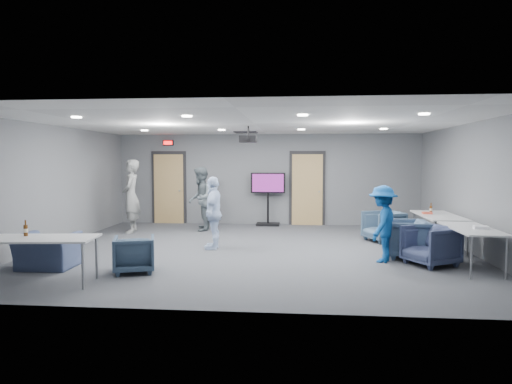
# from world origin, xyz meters

# --- Properties ---
(floor) EXTENTS (9.00, 9.00, 0.00)m
(floor) POSITION_xyz_m (0.00, 0.00, 0.00)
(floor) COLOR #393D41
(floor) RESTS_ON ground
(ceiling) EXTENTS (9.00, 9.00, 0.00)m
(ceiling) POSITION_xyz_m (0.00, 0.00, 2.70)
(ceiling) COLOR silver
(ceiling) RESTS_ON wall_back
(wall_back) EXTENTS (9.00, 0.02, 2.70)m
(wall_back) POSITION_xyz_m (0.00, 4.00, 1.35)
(wall_back) COLOR slate
(wall_back) RESTS_ON floor
(wall_front) EXTENTS (9.00, 0.02, 2.70)m
(wall_front) POSITION_xyz_m (0.00, -4.00, 1.35)
(wall_front) COLOR slate
(wall_front) RESTS_ON floor
(wall_left) EXTENTS (0.02, 8.00, 2.70)m
(wall_left) POSITION_xyz_m (-4.50, 0.00, 1.35)
(wall_left) COLOR slate
(wall_left) RESTS_ON floor
(wall_right) EXTENTS (0.02, 8.00, 2.70)m
(wall_right) POSITION_xyz_m (4.50, 0.00, 1.35)
(wall_right) COLOR slate
(wall_right) RESTS_ON floor
(door_left) EXTENTS (1.06, 0.17, 2.24)m
(door_left) POSITION_xyz_m (-3.00, 3.95, 1.07)
(door_left) COLOR black
(door_left) RESTS_ON wall_back
(door_right) EXTENTS (1.06, 0.17, 2.24)m
(door_right) POSITION_xyz_m (1.20, 3.95, 1.07)
(door_right) COLOR black
(door_right) RESTS_ON wall_back
(exit_sign) EXTENTS (0.32, 0.08, 0.16)m
(exit_sign) POSITION_xyz_m (-3.00, 3.93, 2.45)
(exit_sign) COLOR black
(exit_sign) RESTS_ON wall_back
(hvac_diffuser) EXTENTS (0.60, 0.60, 0.03)m
(hvac_diffuser) POSITION_xyz_m (-0.50, 2.80, 2.69)
(hvac_diffuser) COLOR black
(hvac_diffuser) RESTS_ON ceiling
(downlights) EXTENTS (6.18, 3.78, 0.02)m
(downlights) POSITION_xyz_m (0.00, 0.00, 2.68)
(downlights) COLOR white
(downlights) RESTS_ON ceiling
(person_a) EXTENTS (0.60, 0.79, 1.94)m
(person_a) POSITION_xyz_m (-3.49, 2.07, 0.97)
(person_a) COLOR gray
(person_a) RESTS_ON floor
(person_b) EXTENTS (0.77, 0.93, 1.74)m
(person_b) POSITION_xyz_m (-1.73, 2.57, 0.87)
(person_b) COLOR slate
(person_b) RESTS_ON floor
(person_c) EXTENTS (0.39, 0.92, 1.57)m
(person_c) POSITION_xyz_m (-0.89, 0.08, 0.79)
(person_c) COLOR #C6DCFF
(person_c) RESTS_ON floor
(person_d) EXTENTS (0.88, 1.08, 1.45)m
(person_d) POSITION_xyz_m (2.53, -0.89, 0.73)
(person_d) COLOR #164D94
(person_d) RESTS_ON floor
(chair_right_a) EXTENTS (1.04, 1.03, 0.73)m
(chair_right_a) POSITION_xyz_m (2.95, 1.32, 0.36)
(chair_right_a) COLOR #3D536A
(chair_right_a) RESTS_ON floor
(chair_right_b) EXTENTS (0.84, 0.82, 0.75)m
(chair_right_b) POSITION_xyz_m (3.07, -0.45, 0.38)
(chair_right_b) COLOR #3C4E67
(chair_right_b) RESTS_ON floor
(chair_right_c) EXTENTS (1.09, 1.08, 0.73)m
(chair_right_c) POSITION_xyz_m (3.35, -1.12, 0.37)
(chair_right_c) COLOR #353E5D
(chair_right_c) RESTS_ON floor
(chair_front_a) EXTENTS (0.85, 0.86, 0.63)m
(chair_front_a) POSITION_xyz_m (-1.87, -2.12, 0.31)
(chair_front_a) COLOR #35475C
(chair_front_a) RESTS_ON floor
(chair_front_b) EXTENTS (0.97, 0.85, 0.62)m
(chair_front_b) POSITION_xyz_m (-3.52, -2.00, 0.31)
(chair_front_b) COLOR #3E4A6C
(chair_front_b) RESTS_ON floor
(table_right_a) EXTENTS (0.79, 1.89, 0.73)m
(table_right_a) POSITION_xyz_m (4.00, 0.59, 0.69)
(table_right_a) COLOR silver
(table_right_a) RESTS_ON floor
(table_right_b) EXTENTS (0.70, 1.69, 0.73)m
(table_right_b) POSITION_xyz_m (4.00, -1.31, 0.68)
(table_right_b) COLOR silver
(table_right_b) RESTS_ON floor
(table_front_left) EXTENTS (1.94, 0.98, 0.73)m
(table_front_left) POSITION_xyz_m (-3.14, -3.00, 0.69)
(table_front_left) COLOR silver
(table_front_left) RESTS_ON floor
(bottle_front) EXTENTS (0.07, 0.07, 0.25)m
(bottle_front) POSITION_xyz_m (-3.35, -2.87, 0.82)
(bottle_front) COLOR #542D0E
(bottle_front) RESTS_ON table_front_left
(bottle_right) EXTENTS (0.06, 0.06, 0.24)m
(bottle_right) POSITION_xyz_m (3.92, 0.93, 0.82)
(bottle_right) COLOR #542D0E
(bottle_right) RESTS_ON table_right_a
(snack_box) EXTENTS (0.20, 0.14, 0.05)m
(snack_box) POSITION_xyz_m (3.79, 0.75, 0.75)
(snack_box) COLOR #D14B34
(snack_box) RESTS_ON table_right_a
(wrapper) EXTENTS (0.25, 0.19, 0.05)m
(wrapper) POSITION_xyz_m (4.11, -1.44, 0.76)
(wrapper) COLOR white
(wrapper) RESTS_ON table_right_b
(tv_stand) EXTENTS (1.02, 0.48, 1.56)m
(tv_stand) POSITION_xyz_m (0.05, 3.75, 0.88)
(tv_stand) COLOR black
(tv_stand) RESTS_ON floor
(projector) EXTENTS (0.38, 0.37, 0.37)m
(projector) POSITION_xyz_m (-0.20, 0.62, 2.40)
(projector) COLOR black
(projector) RESTS_ON ceiling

